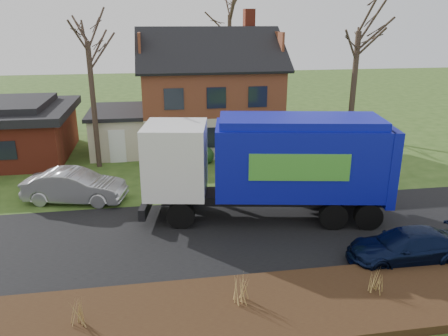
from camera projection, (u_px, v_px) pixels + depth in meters
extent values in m
plane|color=#2F4C19|center=(204.00, 236.00, 18.20)|extent=(120.00, 120.00, 0.00)
cube|color=black|center=(204.00, 236.00, 18.19)|extent=(80.00, 7.00, 0.02)
cube|color=black|center=(225.00, 313.00, 13.20)|extent=(80.00, 3.50, 0.30)
cube|color=beige|center=(209.00, 126.00, 31.14)|extent=(9.00, 7.50, 2.70)
cube|color=#5E301B|center=(209.00, 87.00, 30.26)|extent=(9.00, 7.50, 2.80)
cube|color=maroon|center=(249.00, 21.00, 30.23)|extent=(0.70, 0.90, 1.60)
cube|color=beige|center=(120.00, 132.00, 29.76)|extent=(3.50, 5.50, 2.60)
cube|color=black|center=(118.00, 111.00, 29.30)|extent=(3.90, 5.90, 0.24)
cylinder|color=black|center=(181.00, 215.00, 18.75)|extent=(1.24, 0.60, 1.19)
cylinder|color=black|center=(186.00, 194.00, 21.02)|extent=(1.24, 0.60, 1.19)
cylinder|color=black|center=(333.00, 216.00, 18.66)|extent=(1.24, 0.60, 1.19)
cylinder|color=black|center=(322.00, 195.00, 20.93)|extent=(1.24, 0.60, 1.19)
cylinder|color=black|center=(368.00, 216.00, 18.63)|extent=(1.24, 0.60, 1.19)
cylinder|color=black|center=(353.00, 195.00, 20.91)|extent=(1.24, 0.60, 1.19)
cube|color=black|center=(272.00, 197.00, 19.71)|extent=(9.94, 3.06, 0.40)
cube|color=white|center=(176.00, 159.00, 19.20)|extent=(3.09, 3.28, 3.09)
cube|color=black|center=(147.00, 155.00, 19.16)|extent=(0.53, 2.50, 1.03)
cube|color=black|center=(148.00, 203.00, 19.90)|extent=(0.78, 2.87, 0.52)
cube|color=#0D129F|center=(298.00, 159.00, 19.12)|extent=(7.60, 4.07, 3.09)
cube|color=#0D129F|center=(301.00, 121.00, 18.56)|extent=(7.20, 3.68, 0.34)
cube|color=#0D129F|center=(383.00, 162.00, 19.10)|extent=(0.90, 2.95, 3.32)
cube|color=green|center=(299.00, 168.00, 17.71)|extent=(4.07, 0.76, 1.15)
cube|color=green|center=(290.00, 148.00, 20.46)|extent=(4.07, 0.76, 1.15)
imported|color=#A3A6AB|center=(75.00, 186.00, 21.41)|extent=(5.15, 2.76, 1.61)
imported|color=black|center=(407.00, 247.00, 16.05)|extent=(4.42, 1.84, 1.28)
cylinder|color=#3A2C23|center=(94.00, 107.00, 25.65)|extent=(0.31, 0.31, 7.41)
cylinder|color=#3E2F25|center=(353.00, 95.00, 28.00)|extent=(0.36, 0.36, 7.89)
cylinder|color=#3D2E24|center=(229.00, 68.00, 39.10)|extent=(0.34, 0.34, 8.95)
cone|color=#9E7E46|center=(77.00, 312.00, 12.28)|extent=(0.04, 0.04, 0.92)
cone|color=#9E7E46|center=(71.00, 312.00, 12.26)|extent=(0.04, 0.04, 0.92)
cone|color=#9E7E46|center=(83.00, 311.00, 12.31)|extent=(0.04, 0.04, 0.92)
cone|color=#9E7E46|center=(78.00, 309.00, 12.40)|extent=(0.04, 0.04, 0.92)
cone|color=#9E7E46|center=(76.00, 315.00, 12.17)|extent=(0.04, 0.04, 0.92)
cone|color=tan|center=(243.00, 287.00, 13.33)|extent=(0.04, 0.04, 1.03)
cone|color=tan|center=(238.00, 287.00, 13.30)|extent=(0.04, 0.04, 1.03)
cone|color=tan|center=(248.00, 286.00, 13.35)|extent=(0.04, 0.04, 1.03)
cone|color=tan|center=(242.00, 284.00, 13.45)|extent=(0.04, 0.04, 1.03)
cone|color=tan|center=(244.00, 289.00, 13.21)|extent=(0.04, 0.04, 1.03)
cone|color=#A88C4A|center=(375.00, 282.00, 13.79)|extent=(0.04, 0.04, 0.81)
cone|color=#A88C4A|center=(371.00, 282.00, 13.77)|extent=(0.04, 0.04, 0.81)
cone|color=#A88C4A|center=(380.00, 281.00, 13.81)|extent=(0.04, 0.04, 0.81)
cone|color=#A88C4A|center=(374.00, 280.00, 13.90)|extent=(0.04, 0.04, 0.81)
cone|color=#A88C4A|center=(377.00, 284.00, 13.69)|extent=(0.04, 0.04, 0.81)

